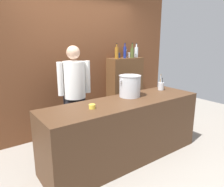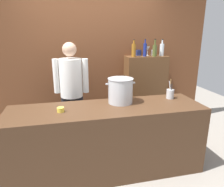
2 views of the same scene
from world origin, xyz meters
The scene contains 15 objects.
ground_plane centered at (0.00, 0.00, 0.00)m, with size 8.00×8.00×0.00m, color gray.
brick_back_panel centered at (0.00, 1.40, 1.50)m, with size 4.40×0.10×3.00m, color brown.
prep_counter centered at (0.00, 0.00, 0.45)m, with size 2.45×0.70×0.90m, color #472D1C.
bar_cabinet centered at (0.98, 1.19, 0.69)m, with size 0.76×0.32×1.38m, color brown.
chef centered at (-0.39, 0.79, 0.96)m, with size 0.52×0.38×1.66m.
stockpot_large centered at (0.21, 0.14, 1.06)m, with size 0.39×0.33×0.33m.
utensil_crock centered at (0.94, 0.16, 0.97)m, with size 0.10×0.10×0.27m.
butter_jar centered at (-0.56, -0.03, 0.93)m, with size 0.08×0.08×0.06m, color yellow.
wine_bottle_clear centered at (1.26, 1.16, 1.50)m, with size 0.08×0.08×0.29m.
wine_bottle_olive centered at (1.10, 1.11, 1.49)m, with size 0.08×0.08×0.30m.
wine_bottle_amber centered at (0.72, 1.14, 1.50)m, with size 0.08×0.08×0.30m.
wine_bottle_cobalt centered at (0.92, 1.14, 1.50)m, with size 0.06×0.06×0.31m.
wine_glass_tall centered at (1.02, 1.23, 1.51)m, with size 0.08×0.08×0.17m.
spice_tin_navy centered at (0.87, 1.30, 1.43)m, with size 0.08×0.08×0.10m, color navy.
spice_tin_silver centered at (1.13, 1.21, 1.43)m, with size 0.08×0.08×0.11m, color #B2B2B7.
Camera 1 is at (-1.85, -2.22, 1.74)m, focal length 33.86 mm.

